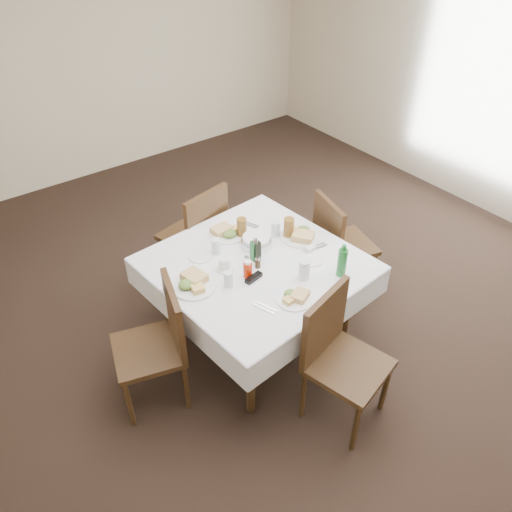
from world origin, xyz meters
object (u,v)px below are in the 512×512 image
(water_n, at_px, (216,246))
(green_bottle, at_px, (342,262))
(chair_east, at_px, (337,240))
(oil_cruet_green, at_px, (254,250))
(water_w, at_px, (228,279))
(coffee_mug, at_px, (225,264))
(chair_north, at_px, (199,231))
(oil_cruet_dark, at_px, (256,250))
(ketchup_bottle, at_px, (248,269))
(chair_west, at_px, (160,338))
(bread_basket, at_px, (256,241))
(water_e, at_px, (276,229))
(dining_table, at_px, (256,271))
(chair_south, at_px, (337,351))
(water_s, at_px, (304,269))

(water_n, relative_size, green_bottle, 0.48)
(chair_east, relative_size, oil_cruet_green, 4.57)
(water_w, bearing_deg, coffee_mug, 63.88)
(chair_north, relative_size, oil_cruet_dark, 4.79)
(green_bottle, bearing_deg, chair_east, 45.38)
(chair_north, xyz_separation_m, green_bottle, (0.37, -1.31, 0.31))
(water_w, bearing_deg, chair_east, 7.09)
(coffee_mug, bearing_deg, ketchup_bottle, -63.67)
(water_n, xyz_separation_m, green_bottle, (0.56, -0.74, 0.05))
(chair_west, height_order, bread_basket, chair_west)
(chair_east, xyz_separation_m, water_w, (-1.21, -0.15, 0.29))
(water_n, height_order, ketchup_bottle, ketchup_bottle)
(ketchup_bottle, distance_m, green_bottle, 0.65)
(coffee_mug, bearing_deg, chair_east, -0.69)
(water_e, height_order, coffee_mug, water_e)
(chair_north, height_order, chair_west, chair_north)
(oil_cruet_green, bearing_deg, dining_table, -107.80)
(chair_south, distance_m, chair_east, 1.27)
(water_n, distance_m, ketchup_bottle, 0.36)
(oil_cruet_green, bearing_deg, chair_north, 89.37)
(oil_cruet_green, distance_m, coffee_mug, 0.24)
(water_e, xyz_separation_m, green_bottle, (0.07, -0.65, 0.05))
(bread_basket, bearing_deg, chair_south, -96.31)
(water_e, bearing_deg, chair_west, -169.01)
(chair_north, xyz_separation_m, bread_basket, (0.11, -0.67, 0.24))
(ketchup_bottle, bearing_deg, chair_south, -78.16)
(chair_east, xyz_separation_m, green_bottle, (-0.52, -0.53, 0.34))
(chair_east, height_order, bread_basket, chair_east)
(green_bottle, bearing_deg, coffee_mug, 138.57)
(water_n, bearing_deg, coffee_mug, -106.09)
(chair_south, distance_m, green_bottle, 0.62)
(coffee_mug, bearing_deg, oil_cruet_dark, -12.29)
(chair_south, xyz_separation_m, water_s, (0.14, 0.51, 0.28))
(chair_south, distance_m, oil_cruet_dark, 0.91)
(chair_north, bearing_deg, chair_west, -133.92)
(water_s, xyz_separation_m, green_bottle, (0.23, -0.13, 0.04))
(water_e, bearing_deg, green_bottle, -84.15)
(water_w, bearing_deg, dining_table, 16.28)
(water_s, xyz_separation_m, ketchup_bottle, (-0.30, 0.25, -0.01))
(chair_east, bearing_deg, water_s, -152.07)
(water_w, relative_size, oil_cruet_green, 0.56)
(chair_west, xyz_separation_m, oil_cruet_dark, (0.85, 0.07, 0.31))
(bread_basket, bearing_deg, green_bottle, -67.58)
(dining_table, distance_m, chair_west, 0.85)
(water_e, bearing_deg, dining_table, -150.72)
(water_w, bearing_deg, oil_cruet_dark, 19.17)
(chair_south, height_order, green_bottle, green_bottle)
(water_e, height_order, water_w, water_e)
(chair_south, distance_m, water_w, 0.86)
(chair_east, height_order, chair_west, chair_west)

